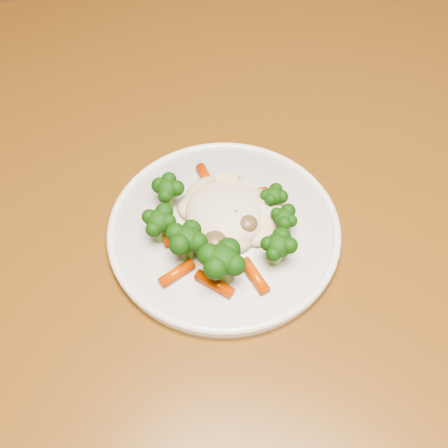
% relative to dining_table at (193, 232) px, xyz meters
% --- Properties ---
extents(dining_table, '(1.44, 1.20, 0.75)m').
position_rel_dining_table_xyz_m(dining_table, '(0.00, 0.00, 0.00)').
color(dining_table, brown).
rests_on(dining_table, ground).
extents(plate, '(0.26, 0.26, 0.01)m').
position_rel_dining_table_xyz_m(plate, '(0.06, -0.06, 0.10)').
color(plate, white).
rests_on(plate, dining_table).
extents(meal, '(0.18, 0.17, 0.05)m').
position_rel_dining_table_xyz_m(meal, '(0.06, -0.06, 0.13)').
color(meal, beige).
rests_on(meal, plate).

